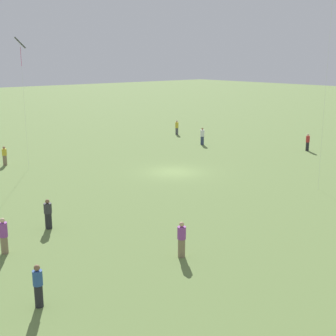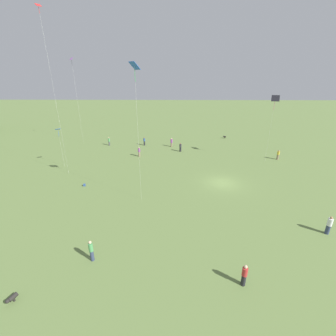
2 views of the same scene
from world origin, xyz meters
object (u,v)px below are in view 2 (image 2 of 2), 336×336
at_px(person_10, 172,142).
at_px(person_3, 278,155).
at_px(person_2, 180,147).
at_px(kite_4, 135,72).
at_px(person_9, 109,141).
at_px(kite_5, 43,31).
at_px(picnic_bag_0, 84,185).
at_px(person_6, 91,251).
at_px(kite_0, 73,67).
at_px(person_1, 329,225).
at_px(kite_2, 58,131).
at_px(person_5, 144,141).
at_px(person_0, 244,275).
at_px(dog_0, 12,298).
at_px(dog_1, 224,137).
at_px(person_7, 139,152).
at_px(kite_3, 275,100).

bearing_deg(person_10, person_3, 63.81).
height_order(person_2, kite_4, kite_4).
bearing_deg(person_9, kite_5, 117.76).
bearing_deg(picnic_bag_0, person_6, -157.32).
relative_size(kite_0, picnic_bag_0, 53.85).
bearing_deg(person_1, person_3, -124.41).
relative_size(person_6, kite_4, 0.13).
relative_size(person_3, kite_0, 0.10).
distance_m(kite_5, picnic_bag_0, 19.47).
relative_size(person_3, kite_2, 0.27).
xyz_separation_m(person_1, person_3, (20.48, -4.19, -0.08)).
height_order(person_2, person_5, person_5).
xyz_separation_m(person_0, person_9, (34.45, 18.53, 0.01)).
xyz_separation_m(person_10, dog_0, (-35.41, 10.20, -0.54)).
xyz_separation_m(person_2, person_3, (-4.28, -17.13, 0.01)).
relative_size(person_3, dog_1, 2.44).
bearing_deg(dog_1, person_2, 168.71).
bearing_deg(kite_5, person_2, 27.96).
relative_size(kite_4, picnic_bag_0, 47.23).
bearing_deg(person_5, kite_2, 18.12).
distance_m(person_6, person_7, 25.34).
relative_size(person_9, kite_5, 0.08).
bearing_deg(dog_0, kite_0, -55.45).
distance_m(person_0, person_5, 36.43).
distance_m(person_0, kite_3, 29.11).
distance_m(kite_5, dog_0, 28.40).
bearing_deg(person_1, dog_0, -6.27).
bearing_deg(dog_0, picnic_bag_0, -64.48).
relative_size(person_7, kite_2, 0.28).
bearing_deg(person_5, person_3, 132.55).
bearing_deg(dog_0, person_1, -142.82).
bearing_deg(person_6, person_0, 23.67).
bearing_deg(dog_0, person_9, -64.49).
bearing_deg(person_0, kite_3, -40.25).
height_order(person_9, kite_5, kite_5).
height_order(person_5, picnic_bag_0, person_5).
bearing_deg(kite_2, dog_0, 121.55).
bearing_deg(person_10, kite_0, -102.48).
distance_m(person_1, person_7, 29.89).
relative_size(kite_2, dog_1, 8.93).
height_order(person_1, kite_0, kite_0).
xyz_separation_m(kite_2, kite_3, (2.96, -33.82, 4.34)).
bearing_deg(kite_2, person_0, 150.09).
height_order(person_3, kite_5, kite_5).
bearing_deg(kite_2, person_6, 133.84).
bearing_deg(person_7, kite_3, -14.66).
bearing_deg(person_1, kite_4, -41.19).
distance_m(person_1, kite_2, 36.57).
bearing_deg(dog_1, person_1, -141.92).
height_order(person_5, kite_3, kite_3).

